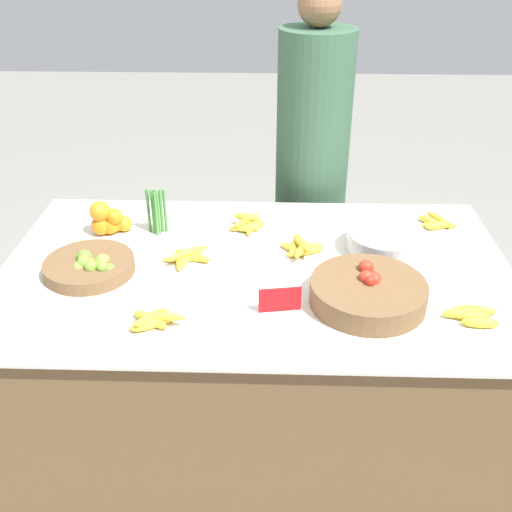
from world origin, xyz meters
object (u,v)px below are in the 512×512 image
object	(u,v)px
tomato_basket	(368,292)
price_sign	(280,300)
lime_bowl	(90,266)
vendor_person	(311,174)
metal_bowl	(386,241)

from	to	relation	value
tomato_basket	price_sign	xyz separation A→B (m)	(-0.29, -0.06, 0.00)
tomato_basket	price_sign	distance (m)	0.30
lime_bowl	vendor_person	world-z (taller)	vendor_person
tomato_basket	lime_bowl	bearing A→B (deg)	170.81
lime_bowl	tomato_basket	world-z (taller)	tomato_basket
metal_bowl	vendor_person	bearing A→B (deg)	109.83
tomato_basket	vendor_person	distance (m)	1.05
tomato_basket	vendor_person	size ratio (longest dim) A/B	0.24
tomato_basket	metal_bowl	distance (m)	0.37
tomato_basket	price_sign	world-z (taller)	tomato_basket
lime_bowl	price_sign	distance (m)	0.72
lime_bowl	metal_bowl	distance (m)	1.11
tomato_basket	metal_bowl	xyz separation A→B (m)	(0.11, 0.35, 0.00)
metal_bowl	vendor_person	world-z (taller)	vendor_person
vendor_person	tomato_basket	bearing A→B (deg)	-82.46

